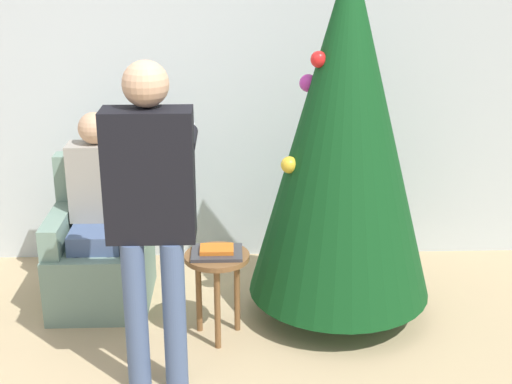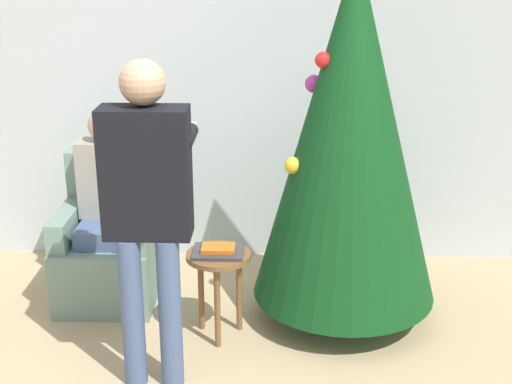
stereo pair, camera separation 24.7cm
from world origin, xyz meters
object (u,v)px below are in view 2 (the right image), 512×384
object	(u,v)px
christmas_tree	(350,132)
side_stool	(219,269)
person_standing	(147,197)
armchair	(111,248)
person_seated	(106,199)

from	to	relation	value
christmas_tree	side_stool	distance (m)	1.11
christmas_tree	person_standing	world-z (taller)	christmas_tree
armchair	side_stool	world-z (taller)	armchair
person_standing	side_stool	xyz separation A→B (m)	(0.31, 0.45, -0.60)
armchair	person_seated	xyz separation A→B (m)	(0.00, -0.02, 0.36)
armchair	person_standing	world-z (taller)	person_standing
christmas_tree	person_standing	size ratio (longest dim) A/B	1.30
person_standing	side_stool	world-z (taller)	person_standing
armchair	side_stool	size ratio (longest dim) A/B	1.74
christmas_tree	armchair	xyz separation A→B (m)	(-1.52, 0.24, -0.87)
armchair	christmas_tree	bearing A→B (deg)	-8.98
person_standing	person_seated	bearing A→B (deg)	115.79
person_standing	side_stool	size ratio (longest dim) A/B	3.22
christmas_tree	person_seated	world-z (taller)	christmas_tree
armchair	person_seated	bearing A→B (deg)	-90.00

